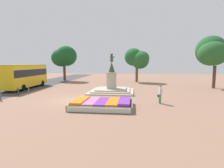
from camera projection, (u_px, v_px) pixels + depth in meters
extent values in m
plane|color=#8C6651|center=(72.00, 100.00, 17.51)|extent=(91.85, 91.85, 0.00)
cube|color=#38281C|center=(102.00, 105.00, 14.60)|extent=(4.84, 3.27, 0.41)
cube|color=gray|center=(98.00, 110.00, 12.93)|extent=(5.03, 0.10, 0.45)
cube|color=gray|center=(105.00, 100.00, 16.25)|extent=(5.03, 0.10, 0.45)
cube|color=gray|center=(74.00, 104.00, 14.88)|extent=(0.10, 3.47, 0.45)
cube|color=gray|center=(132.00, 105.00, 14.30)|extent=(0.10, 3.47, 0.45)
cube|color=orange|center=(81.00, 100.00, 14.77)|extent=(0.93, 3.07, 0.24)
cube|color=#D86699|center=(91.00, 101.00, 14.67)|extent=(0.93, 3.07, 0.15)
cube|color=#72339E|center=(102.00, 102.00, 14.56)|extent=(0.93, 3.07, 0.14)
cube|color=orange|center=(113.00, 102.00, 14.45)|extent=(0.93, 3.07, 0.17)
cube|color=#72339E|center=(125.00, 101.00, 14.34)|extent=(0.93, 3.07, 0.26)
cube|color=#B2BCAD|center=(98.00, 110.00, 12.88)|extent=(4.78, 0.20, 0.37)
cube|color=#B3A994|center=(112.00, 91.00, 22.42)|extent=(5.55, 5.55, 0.15)
cube|color=#B2A893|center=(112.00, 90.00, 22.41)|extent=(4.63, 4.63, 0.15)
cube|color=#B2A893|center=(112.00, 89.00, 22.39)|extent=(3.71, 3.71, 0.15)
cube|color=#B2A893|center=(112.00, 81.00, 22.26)|extent=(1.13, 1.13, 1.96)
cube|color=#B2A893|center=(112.00, 73.00, 22.14)|extent=(1.33, 1.33, 0.12)
cone|color=#384233|center=(112.00, 67.00, 22.06)|extent=(0.85, 0.85, 1.29)
cylinder|color=#384233|center=(112.00, 59.00, 21.94)|extent=(0.36, 0.36, 0.75)
sphere|color=#384233|center=(112.00, 55.00, 21.88)|extent=(0.33, 0.33, 0.33)
cylinder|color=#384233|center=(113.00, 58.00, 22.08)|extent=(0.48, 0.58, 0.44)
cube|color=gold|center=(25.00, 76.00, 25.50)|extent=(2.88, 9.18, 3.02)
cube|color=black|center=(25.00, 73.00, 25.45)|extent=(2.89, 8.91, 0.97)
cube|color=#B79214|center=(24.00, 65.00, 25.32)|extent=(2.82, 9.00, 0.10)
cylinder|color=black|center=(29.00, 83.00, 28.67)|extent=(0.32, 0.91, 0.90)
cylinder|color=black|center=(42.00, 83.00, 28.51)|extent=(0.32, 0.91, 0.90)
cylinder|color=black|center=(7.00, 88.00, 23.27)|extent=(0.32, 0.91, 0.90)
cylinder|color=black|center=(23.00, 88.00, 23.12)|extent=(0.32, 0.91, 0.90)
cylinder|color=#338C4C|center=(160.00, 99.00, 15.81)|extent=(0.13, 0.13, 0.87)
cylinder|color=#338C4C|center=(160.00, 99.00, 15.98)|extent=(0.13, 0.13, 0.87)
cube|color=beige|center=(160.00, 91.00, 15.81)|extent=(0.32, 0.43, 0.62)
cylinder|color=beige|center=(161.00, 92.00, 15.57)|extent=(0.09, 0.09, 0.59)
cylinder|color=beige|center=(159.00, 91.00, 16.05)|extent=(0.09, 0.09, 0.59)
sphere|color=#8C664C|center=(160.00, 86.00, 15.75)|extent=(0.23, 0.23, 0.23)
cube|color=black|center=(159.00, 96.00, 16.16)|extent=(0.19, 0.30, 0.22)
cylinder|color=#4C5156|center=(0.00, 96.00, 17.15)|extent=(0.16, 0.16, 0.85)
sphere|color=#4C5156|center=(0.00, 92.00, 17.09)|extent=(0.18, 0.18, 0.18)
cylinder|color=#2D2D33|center=(18.00, 92.00, 19.69)|extent=(0.15, 0.15, 0.79)
sphere|color=#2D2D33|center=(18.00, 89.00, 19.64)|extent=(0.16, 0.16, 0.16)
cylinder|color=slate|center=(29.00, 90.00, 21.75)|extent=(0.13, 0.13, 0.74)
sphere|color=slate|center=(28.00, 87.00, 21.70)|extent=(0.15, 0.15, 0.15)
cylinder|color=brown|center=(137.00, 74.00, 34.43)|extent=(0.50, 0.50, 3.00)
ellipsoid|color=#205C2A|center=(133.00, 57.00, 34.28)|extent=(3.47, 3.67, 3.44)
ellipsoid|color=#245B2A|center=(140.00, 60.00, 33.46)|extent=(3.38, 3.59, 3.24)
ellipsoid|color=#265F28|center=(141.00, 58.00, 33.92)|extent=(3.33, 3.27, 2.88)
cylinder|color=#4C3823|center=(214.00, 77.00, 25.65)|extent=(0.43, 0.43, 3.34)
ellipsoid|color=#24582C|center=(211.00, 51.00, 25.45)|extent=(4.36, 3.77, 4.33)
ellipsoid|color=#265C29|center=(213.00, 53.00, 24.49)|extent=(4.10, 3.55, 3.39)
cylinder|color=#4C3823|center=(65.00, 73.00, 37.24)|extent=(0.53, 0.53, 3.40)
ellipsoid|color=#1A4D22|center=(61.00, 58.00, 36.54)|extent=(3.95, 4.34, 3.64)
ellipsoid|color=#184E23|center=(66.00, 56.00, 36.04)|extent=(4.26, 4.17, 4.12)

